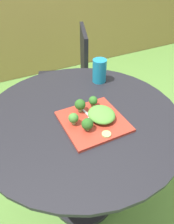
% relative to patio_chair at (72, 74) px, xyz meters
% --- Properties ---
extents(ground_plane, '(12.00, 12.00, 0.00)m').
position_rel_patio_chair_xyz_m(ground_plane, '(-0.29, -0.80, -0.53)').
color(ground_plane, '#568438').
extents(bamboo_fence, '(8.00, 0.08, 1.59)m').
position_rel_patio_chair_xyz_m(bamboo_fence, '(-0.29, 1.14, 0.27)').
color(bamboo_fence, '#9E7F47').
rests_on(bamboo_fence, ground_plane).
extents(patio_table, '(0.99, 0.99, 0.76)m').
position_rel_patio_chair_xyz_m(patio_table, '(-0.29, -0.80, -0.01)').
color(patio_table, black).
rests_on(patio_table, ground_plane).
extents(patio_chair, '(0.57, 0.57, 0.90)m').
position_rel_patio_chair_xyz_m(patio_chair, '(0.00, 0.00, 0.00)').
color(patio_chair, black).
rests_on(patio_chair, ground_plane).
extents(salad_plate, '(0.28, 0.28, 0.01)m').
position_rel_patio_chair_xyz_m(salad_plate, '(-0.26, -0.88, 0.24)').
color(salad_plate, '#AD3323').
rests_on(salad_plate, patio_table).
extents(drinking_glass, '(0.08, 0.08, 0.14)m').
position_rel_patio_chair_xyz_m(drinking_glass, '(-0.05, -0.56, 0.30)').
color(drinking_glass, teal).
rests_on(drinking_glass, patio_table).
extents(fork, '(0.03, 0.15, 0.00)m').
position_rel_patio_chair_xyz_m(fork, '(-0.27, -0.84, 0.25)').
color(fork, silver).
rests_on(fork, salad_plate).
extents(lettuce_mound, '(0.13, 0.14, 0.04)m').
position_rel_patio_chair_xyz_m(lettuce_mound, '(-0.22, -0.89, 0.27)').
color(lettuce_mound, '#519338').
rests_on(lettuce_mound, salad_plate).
extents(broccoli_floret_0, '(0.05, 0.05, 0.06)m').
position_rel_patio_chair_xyz_m(broccoli_floret_0, '(-0.31, -0.93, 0.28)').
color(broccoli_floret_0, '#99B770').
rests_on(broccoli_floret_0, salad_plate).
extents(broccoli_floret_1, '(0.05, 0.05, 0.07)m').
position_rel_patio_chair_xyz_m(broccoli_floret_1, '(-0.28, -0.79, 0.29)').
color(broccoli_floret_1, '#99B770').
rests_on(broccoli_floret_1, salad_plate).
extents(broccoli_floret_2, '(0.05, 0.05, 0.06)m').
position_rel_patio_chair_xyz_m(broccoli_floret_2, '(-0.35, -0.86, 0.28)').
color(broccoli_floret_2, '#99B770').
rests_on(broccoli_floret_2, salad_plate).
extents(broccoli_floret_3, '(0.04, 0.04, 0.06)m').
position_rel_patio_chair_xyz_m(broccoli_floret_3, '(-0.21, -0.78, 0.28)').
color(broccoli_floret_3, '#99B770').
rests_on(broccoli_floret_3, salad_plate).
extents(cucumber_slice_0, '(0.04, 0.04, 0.01)m').
position_rel_patio_chair_xyz_m(cucumber_slice_0, '(-0.25, -0.99, 0.25)').
color(cucumber_slice_0, '#8EB766').
rests_on(cucumber_slice_0, salad_plate).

